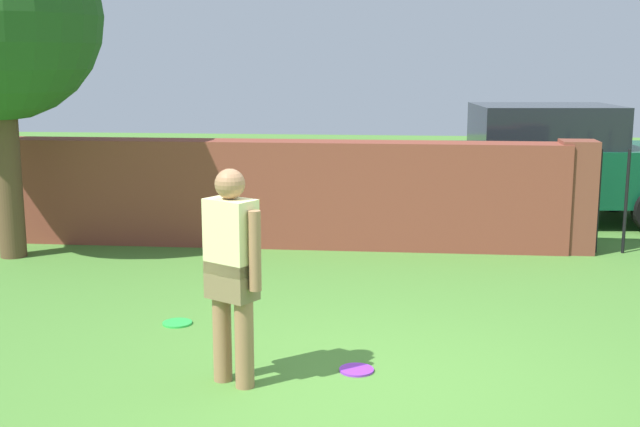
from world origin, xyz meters
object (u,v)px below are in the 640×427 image
at_px(person, 232,267).
at_px(frisbee_purple, 356,370).
at_px(frisbee_green, 177,323).
at_px(car, 543,164).

xyz_separation_m(person, frisbee_purple, (0.90, 0.33, -0.89)).
distance_m(person, frisbee_purple, 1.31).
bearing_deg(frisbee_green, frisbee_purple, -29.96).
distance_m(person, car, 7.30).
distance_m(car, frisbee_green, 6.67).
height_order(person, frisbee_purple, person).
relative_size(person, frisbee_purple, 6.00).
bearing_deg(person, frisbee_purple, -129.04).
relative_size(frisbee_purple, frisbee_green, 1.00).
xyz_separation_m(car, frisbee_green, (-4.08, -5.21, -0.85)).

